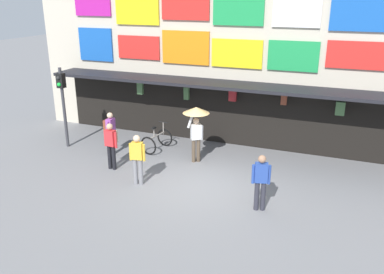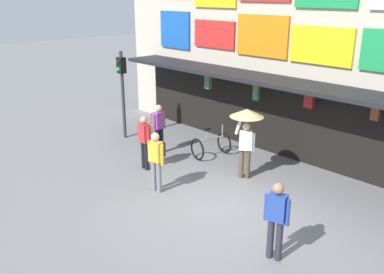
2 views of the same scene
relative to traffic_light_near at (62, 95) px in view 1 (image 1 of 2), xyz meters
name	(u,v)px [view 1 (image 1 of 2)]	position (x,y,z in m)	size (l,w,h in m)	color
ground_plane	(200,184)	(6.18, -1.26, -2.14)	(80.00, 80.00, 0.00)	slate
shopfront	(241,45)	(6.18, 3.30, 1.82)	(18.00, 2.60, 8.00)	beige
traffic_light_near	(62,95)	(0.00, 0.00, 0.00)	(0.28, 0.33, 3.20)	#38383D
bicycle_parked	(157,141)	(3.55, 0.97, -1.75)	(0.90, 1.26, 1.05)	black
pedestrian_in_yellow	(110,130)	(2.13, -0.09, -1.16)	(0.36, 0.53, 1.68)	black
pedestrian_in_purple	(138,156)	(4.32, -1.94, -1.16)	(0.52, 0.40, 1.68)	gray
pedestrian_in_white	(111,142)	(2.89, -1.22, -1.16)	(0.53, 0.38, 1.68)	black
pedestrian_with_umbrella	(196,119)	(5.40, 0.45, -0.50)	(0.96, 0.96, 2.08)	brown
pedestrian_in_green	(261,180)	(8.34, -2.16, -1.19)	(0.51, 0.31, 1.68)	#2D2D38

